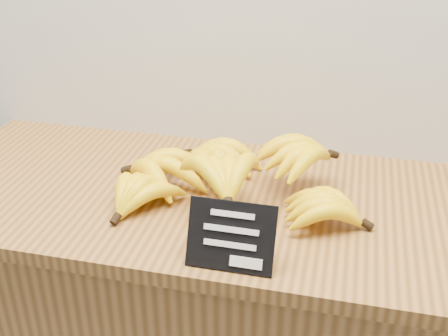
# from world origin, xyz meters

# --- Properties ---
(counter_top) EXTENTS (1.30, 0.54, 0.03)m
(counter_top) POSITION_xyz_m (-0.04, 2.75, 0.92)
(counter_top) COLOR olive
(counter_top) RESTS_ON counter
(chalkboard_sign) EXTENTS (0.15, 0.05, 0.11)m
(chalkboard_sign) POSITION_xyz_m (0.01, 2.53, 0.99)
(chalkboard_sign) COLOR black
(chalkboard_sign) RESTS_ON counter_top
(banana_pile) EXTENTS (0.56, 0.37, 0.12)m
(banana_pile) POSITION_xyz_m (-0.06, 2.75, 0.98)
(banana_pile) COLOR yellow
(banana_pile) RESTS_ON counter_top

